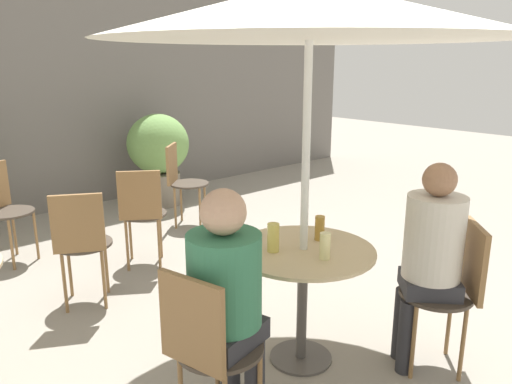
{
  "coord_description": "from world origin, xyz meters",
  "views": [
    {
      "loc": [
        -1.98,
        -1.74,
        1.74
      ],
      "look_at": [
        -0.03,
        0.43,
        0.95
      ],
      "focal_mm": 35.0,
      "sensor_mm": 36.0,
      "label": 1
    }
  ],
  "objects_px": {
    "bistro_chair_2": "(1,203)",
    "umbrella": "(310,11)",
    "bistro_chair_4": "(141,208)",
    "beer_glass_2": "(320,228)",
    "bistro_chair_0": "(207,342)",
    "bistro_chair_1": "(454,282)",
    "beer_glass_1": "(325,246)",
    "cafe_table_near": "(303,271)",
    "seated_person_0": "(227,291)",
    "bistro_chair_3": "(81,238)",
    "seated_person_1": "(430,249)",
    "beer_glass_0": "(273,238)",
    "bistro_chair_5": "(181,177)",
    "potted_plant_1": "(158,153)"
  },
  "relations": [
    {
      "from": "seated_person_1",
      "to": "umbrella",
      "type": "xyz_separation_m",
      "value": [
        -0.47,
        0.51,
        1.24
      ]
    },
    {
      "from": "beer_glass_1",
      "to": "cafe_table_near",
      "type": "bearing_deg",
      "value": 81.99
    },
    {
      "from": "cafe_table_near",
      "to": "seated_person_0",
      "type": "bearing_deg",
      "value": -167.28
    },
    {
      "from": "beer_glass_0",
      "to": "bistro_chair_2",
      "type": "bearing_deg",
      "value": 104.24
    },
    {
      "from": "bistro_chair_4",
      "to": "bistro_chair_5",
      "type": "distance_m",
      "value": 1.16
    },
    {
      "from": "bistro_chair_5",
      "to": "beer_glass_2",
      "type": "xyz_separation_m",
      "value": [
        -0.7,
        -2.52,
        0.24
      ]
    },
    {
      "from": "seated_person_1",
      "to": "beer_glass_1",
      "type": "height_order",
      "value": "seated_person_1"
    },
    {
      "from": "bistro_chair_2",
      "to": "seated_person_1",
      "type": "bearing_deg",
      "value": -93.16
    },
    {
      "from": "bistro_chair_0",
      "to": "beer_glass_1",
      "type": "bearing_deg",
      "value": -102.04
    },
    {
      "from": "bistro_chair_0",
      "to": "bistro_chair_4",
      "type": "bearing_deg",
      "value": -34.63
    },
    {
      "from": "bistro_chair_3",
      "to": "beer_glass_0",
      "type": "relative_size",
      "value": 5.42
    },
    {
      "from": "seated_person_1",
      "to": "beer_glass_2",
      "type": "height_order",
      "value": "seated_person_1"
    },
    {
      "from": "bistro_chair_0",
      "to": "seated_person_1",
      "type": "bearing_deg",
      "value": -116.9
    },
    {
      "from": "bistro_chair_3",
      "to": "bistro_chair_5",
      "type": "xyz_separation_m",
      "value": [
        1.55,
        1.1,
        0.0
      ]
    },
    {
      "from": "cafe_table_near",
      "to": "seated_person_1",
      "type": "relative_size",
      "value": 0.67
    },
    {
      "from": "seated_person_1",
      "to": "beer_glass_2",
      "type": "distance_m",
      "value": 0.62
    },
    {
      "from": "beer_glass_0",
      "to": "beer_glass_1",
      "type": "relative_size",
      "value": 1.11
    },
    {
      "from": "bistro_chair_0",
      "to": "bistro_chair_4",
      "type": "xyz_separation_m",
      "value": [
        0.8,
        1.99,
        0.0
      ]
    },
    {
      "from": "bistro_chair_4",
      "to": "seated_person_0",
      "type": "bearing_deg",
      "value": 105.3
    },
    {
      "from": "seated_person_1",
      "to": "beer_glass_1",
      "type": "xyz_separation_m",
      "value": [
        -0.49,
        0.33,
        0.05
      ]
    },
    {
      "from": "beer_glass_2",
      "to": "umbrella",
      "type": "relative_size",
      "value": 0.07
    },
    {
      "from": "bistro_chair_1",
      "to": "bistro_chair_2",
      "type": "distance_m",
      "value": 3.66
    },
    {
      "from": "bistro_chair_0",
      "to": "bistro_chair_1",
      "type": "bearing_deg",
      "value": -120.0
    },
    {
      "from": "beer_glass_0",
      "to": "seated_person_1",
      "type": "bearing_deg",
      "value": -43.7
    },
    {
      "from": "bistro_chair_0",
      "to": "beer_glass_0",
      "type": "xyz_separation_m",
      "value": [
        0.66,
        0.27,
        0.25
      ]
    },
    {
      "from": "bistro_chair_0",
      "to": "bistro_chair_3",
      "type": "distance_m",
      "value": 1.65
    },
    {
      "from": "bistro_chair_5",
      "to": "seated_person_0",
      "type": "xyz_separation_m",
      "value": [
        -1.55,
        -2.7,
        0.19
      ]
    },
    {
      "from": "beer_glass_0",
      "to": "beer_glass_2",
      "type": "height_order",
      "value": "beer_glass_0"
    },
    {
      "from": "bistro_chair_1",
      "to": "beer_glass_1",
      "type": "xyz_separation_m",
      "value": [
        -0.59,
        0.44,
        0.24
      ]
    },
    {
      "from": "bistro_chair_1",
      "to": "beer_glass_0",
      "type": "relative_size",
      "value": 5.42
    },
    {
      "from": "bistro_chair_1",
      "to": "bistro_chair_5",
      "type": "xyz_separation_m",
      "value": [
        0.31,
        3.17,
        0.0
      ]
    },
    {
      "from": "bistro_chair_1",
      "to": "seated_person_1",
      "type": "distance_m",
      "value": 0.24
    },
    {
      "from": "beer_glass_0",
      "to": "umbrella",
      "type": "bearing_deg",
      "value": -29.5
    },
    {
      "from": "bistro_chair_4",
      "to": "beer_glass_2",
      "type": "height_order",
      "value": "bistro_chair_4"
    },
    {
      "from": "beer_glass_2",
      "to": "bistro_chair_3",
      "type": "bearing_deg",
      "value": 121.02
    },
    {
      "from": "beer_glass_0",
      "to": "potted_plant_1",
      "type": "relative_size",
      "value": 0.15
    },
    {
      "from": "bistro_chair_3",
      "to": "cafe_table_near",
      "type": "bearing_deg",
      "value": 144.44
    },
    {
      "from": "bistro_chair_4",
      "to": "bistro_chair_3",
      "type": "bearing_deg",
      "value": 61.63
    },
    {
      "from": "beer_glass_1",
      "to": "beer_glass_2",
      "type": "distance_m",
      "value": 0.29
    },
    {
      "from": "seated_person_1",
      "to": "bistro_chair_5",
      "type": "bearing_deg",
      "value": -140.21
    },
    {
      "from": "bistro_chair_4",
      "to": "potted_plant_1",
      "type": "xyz_separation_m",
      "value": [
        1.14,
        1.6,
        0.11
      ]
    },
    {
      "from": "seated_person_0",
      "to": "bistro_chair_3",
      "type": "bearing_deg",
      "value": -12.45
    },
    {
      "from": "bistro_chair_2",
      "to": "umbrella",
      "type": "height_order",
      "value": "umbrella"
    },
    {
      "from": "bistro_chair_2",
      "to": "seated_person_1",
      "type": "height_order",
      "value": "seated_person_1"
    },
    {
      "from": "cafe_table_near",
      "to": "beer_glass_1",
      "type": "distance_m",
      "value": 0.27
    },
    {
      "from": "cafe_table_near",
      "to": "umbrella",
      "type": "xyz_separation_m",
      "value": [
        0.0,
        0.0,
        1.4
      ]
    },
    {
      "from": "bistro_chair_2",
      "to": "beer_glass_1",
      "type": "distance_m",
      "value": 3.06
    },
    {
      "from": "seated_person_1",
      "to": "umbrella",
      "type": "relative_size",
      "value": 0.56
    },
    {
      "from": "bistro_chair_4",
      "to": "umbrella",
      "type": "height_order",
      "value": "umbrella"
    },
    {
      "from": "bistro_chair_1",
      "to": "umbrella",
      "type": "xyz_separation_m",
      "value": [
        -0.57,
        0.61,
        1.43
      ]
    }
  ]
}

